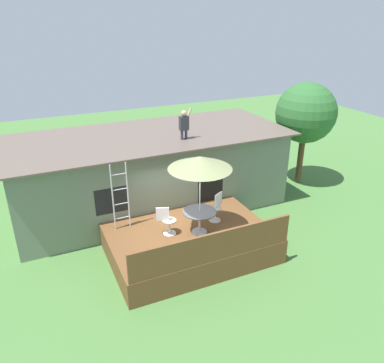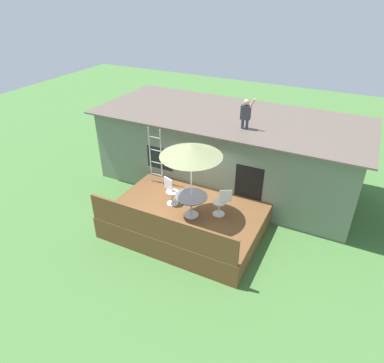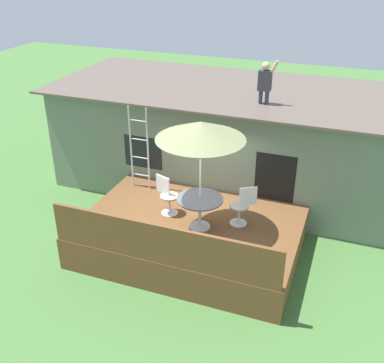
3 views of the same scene
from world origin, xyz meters
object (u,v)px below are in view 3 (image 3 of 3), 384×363
at_px(patio_table, 200,205).
at_px(person_figure, 265,80).
at_px(patio_chair_left, 167,195).
at_px(patio_umbrella, 201,130).
at_px(step_ladder, 139,149).
at_px(patio_chair_right, 242,206).

distance_m(patio_table, person_figure, 3.59).
distance_m(patio_table, patio_chair_left, 1.02).
height_order(patio_table, patio_umbrella, patio_umbrella).
bearing_deg(step_ladder, patio_chair_left, -39.22).
distance_m(patio_umbrella, patio_chair_right, 2.13).
bearing_deg(patio_umbrella, step_ladder, 148.55).
xyz_separation_m(patio_umbrella, step_ladder, (-2.11, 1.29, -1.25)).
relative_size(patio_umbrella, patio_chair_left, 2.76).
xyz_separation_m(patio_table, patio_chair_right, (0.84, 0.49, -0.13)).
xyz_separation_m(patio_umbrella, patio_chair_left, (-0.95, 0.34, -1.89)).
height_order(step_ladder, person_figure, person_figure).
bearing_deg(person_figure, patio_chair_right, -86.37).
xyz_separation_m(step_ladder, person_figure, (2.81, 1.47, 1.67)).
height_order(patio_table, person_figure, person_figure).
xyz_separation_m(patio_table, patio_chair_left, (-0.95, 0.34, -0.13)).
relative_size(patio_table, patio_chair_left, 1.13).
xyz_separation_m(patio_table, person_figure, (0.70, 2.76, 2.18)).
bearing_deg(patio_umbrella, person_figure, 75.83).
xyz_separation_m(patio_umbrella, patio_chair_right, (0.84, 0.49, -1.89)).
xyz_separation_m(patio_table, patio_umbrella, (-0.00, 0.00, 1.76)).
bearing_deg(patio_chair_left, patio_chair_right, 24.67).
bearing_deg(patio_umbrella, patio_table, -26.57).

